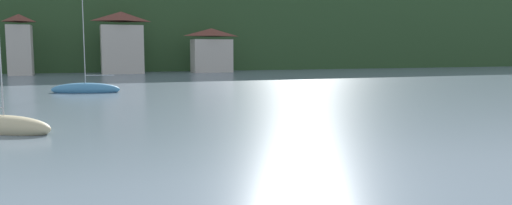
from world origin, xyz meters
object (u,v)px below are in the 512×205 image
at_px(shore_building_central, 122,44).
at_px(sailboat_far_1, 86,89).
at_px(sailboat_mid_5, 4,127).
at_px(shore_building_westcentral, 20,46).
at_px(shore_building_eastcentral, 212,51).

distance_m(shore_building_central, sailboat_far_1, 37.95).
bearing_deg(sailboat_mid_5, shore_building_central, 116.01).
bearing_deg(shore_building_westcentral, sailboat_mid_5, -84.97).
distance_m(sailboat_far_1, sailboat_mid_5, 21.89).
bearing_deg(sailboat_far_1, shore_building_eastcentral, -105.02).
relative_size(shore_building_central, shore_building_eastcentral, 1.32).
xyz_separation_m(shore_building_westcentral, shore_building_eastcentral, (30.76, -0.15, -0.85)).
height_order(shore_building_central, shore_building_eastcentral, shore_building_central).
relative_size(shore_building_central, sailboat_far_1, 1.14).
relative_size(shore_building_westcentral, sailboat_mid_5, 1.60).
xyz_separation_m(shore_building_westcentral, sailboat_mid_5, (5.15, -58.50, -4.36)).
bearing_deg(shore_building_central, shore_building_westcentral, -179.38).
bearing_deg(shore_building_eastcentral, sailboat_far_1, -120.57).
xyz_separation_m(shore_building_eastcentral, sailboat_far_1, (-21.74, -36.80, -3.47)).
distance_m(shore_building_central, sailboat_mid_5, 59.74).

